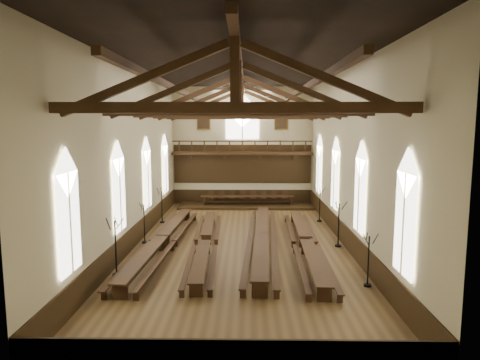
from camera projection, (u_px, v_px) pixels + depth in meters
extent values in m
plane|color=brown|center=(240.00, 245.00, 24.38)|extent=(26.00, 26.00, 0.00)
plane|color=#C6BA95|center=(242.00, 146.00, 36.61)|extent=(12.00, 0.00, 12.00)
plane|color=#C6BA95|center=(232.00, 199.00, 10.83)|extent=(12.00, 0.00, 12.00)
plane|color=#C6BA95|center=(132.00, 158.00, 23.81)|extent=(0.00, 26.00, 26.00)
plane|color=#C6BA95|center=(348.00, 158.00, 23.62)|extent=(0.00, 26.00, 26.00)
plane|color=black|center=(240.00, 66.00, 23.06)|extent=(26.00, 26.00, 0.00)
cube|color=#2F200E|center=(242.00, 197.00, 37.14)|extent=(11.90, 0.08, 1.20)
cube|color=#2F200E|center=(232.00, 360.00, 11.45)|extent=(11.90, 0.08, 1.20)
cube|color=#2F200E|center=(136.00, 235.00, 24.39)|extent=(0.08, 25.90, 1.20)
cube|color=#2F200E|center=(345.00, 236.00, 24.20)|extent=(0.08, 25.90, 1.20)
cube|color=white|center=(69.00, 223.00, 15.10)|extent=(0.05, 1.80, 3.60)
cube|color=white|center=(66.00, 173.00, 14.87)|extent=(0.05, 1.80, 1.80)
cylinder|color=#C6BA95|center=(70.00, 223.00, 15.10)|extent=(0.08, 0.08, 3.60)
cube|color=white|center=(119.00, 195.00, 21.05)|extent=(0.05, 1.80, 3.60)
cube|color=white|center=(118.00, 159.00, 20.81)|extent=(0.05, 1.80, 1.80)
cylinder|color=#C6BA95|center=(120.00, 195.00, 21.05)|extent=(0.08, 0.08, 3.60)
cube|color=white|center=(147.00, 179.00, 27.00)|extent=(0.05, 1.80, 3.60)
cube|color=white|center=(147.00, 151.00, 26.76)|extent=(0.05, 1.80, 1.80)
cylinder|color=#C6BA95|center=(148.00, 179.00, 27.00)|extent=(0.08, 0.08, 3.60)
cube|color=white|center=(165.00, 169.00, 32.94)|extent=(0.05, 1.80, 3.60)
cube|color=white|center=(165.00, 146.00, 32.71)|extent=(0.05, 1.80, 1.80)
cylinder|color=#C6BA95|center=(166.00, 169.00, 32.94)|extent=(0.08, 0.08, 3.60)
cube|color=white|center=(405.00, 225.00, 14.91)|extent=(0.05, 1.80, 3.60)
cube|color=white|center=(407.00, 173.00, 14.68)|extent=(0.05, 1.80, 1.80)
cylinder|color=#C6BA95|center=(403.00, 225.00, 14.92)|extent=(0.08, 0.08, 3.60)
cube|color=white|center=(360.00, 196.00, 20.86)|extent=(0.05, 1.80, 3.60)
cube|color=white|center=(361.00, 159.00, 20.63)|extent=(0.05, 1.80, 1.80)
cylinder|color=#C6BA95|center=(359.00, 196.00, 20.86)|extent=(0.08, 0.08, 3.60)
cube|color=white|center=(335.00, 180.00, 26.81)|extent=(0.05, 1.80, 3.60)
cube|color=white|center=(335.00, 151.00, 26.57)|extent=(0.05, 1.80, 1.80)
cylinder|color=#C6BA95|center=(334.00, 180.00, 26.81)|extent=(0.08, 0.08, 3.60)
cube|color=white|center=(319.00, 170.00, 32.76)|extent=(0.05, 1.80, 3.60)
cube|color=white|center=(319.00, 146.00, 32.52)|extent=(0.05, 1.80, 1.80)
cylinder|color=#C6BA95|center=(318.00, 170.00, 32.76)|extent=(0.08, 0.08, 3.60)
cube|color=white|center=(242.00, 125.00, 36.27)|extent=(2.80, 0.05, 2.40)
cube|color=white|center=(242.00, 110.00, 36.11)|extent=(2.80, 0.05, 2.80)
cylinder|color=#C6BA95|center=(242.00, 125.00, 36.23)|extent=(0.10, 0.10, 2.40)
cube|color=#372611|center=(242.00, 153.00, 36.04)|extent=(11.80, 1.20, 0.20)
cube|color=#2F200E|center=(242.00, 164.00, 36.75)|extent=(11.80, 0.10, 3.30)
cube|color=#372611|center=(242.00, 141.00, 35.37)|extent=(11.60, 0.12, 0.10)
cube|color=#372611|center=(242.00, 152.00, 35.48)|extent=(11.60, 0.12, 0.10)
cube|color=#372611|center=(190.00, 156.00, 36.54)|extent=(0.35, 0.40, 0.50)
cube|color=#372611|center=(225.00, 156.00, 36.49)|extent=(0.35, 0.40, 0.50)
cube|color=#372611|center=(260.00, 156.00, 36.45)|extent=(0.35, 0.40, 0.50)
cube|color=#372611|center=(295.00, 156.00, 36.40)|extent=(0.35, 0.40, 0.50)
cube|color=brown|center=(204.00, 121.00, 36.29)|extent=(1.15, 0.06, 1.45)
cube|color=black|center=(204.00, 121.00, 36.25)|extent=(0.95, 0.04, 1.25)
cube|color=brown|center=(281.00, 121.00, 36.19)|extent=(1.15, 0.06, 1.45)
cube|color=black|center=(281.00, 121.00, 36.15)|extent=(0.95, 0.04, 1.25)
cube|color=#372611|center=(235.00, 108.00, 13.49)|extent=(11.70, 0.35, 0.35)
cube|color=#372611|center=(235.00, 65.00, 13.32)|extent=(0.30, 0.30, 2.40)
cube|color=#372611|center=(143.00, 79.00, 13.42)|extent=(5.44, 0.26, 2.40)
cube|color=#372611|center=(327.00, 78.00, 13.33)|extent=(5.44, 0.26, 2.40)
cube|color=#372611|center=(238.00, 112.00, 18.45)|extent=(11.70, 0.35, 0.35)
cube|color=#372611|center=(238.00, 81.00, 18.28)|extent=(0.30, 0.30, 2.40)
cube|color=#372611|center=(171.00, 91.00, 18.38)|extent=(5.44, 0.26, 2.40)
cube|color=#372611|center=(305.00, 91.00, 18.28)|extent=(5.44, 0.26, 2.40)
cube|color=#372611|center=(240.00, 114.00, 23.40)|extent=(11.70, 0.35, 0.35)
cube|color=#372611|center=(240.00, 90.00, 23.23)|extent=(0.30, 0.30, 2.40)
cube|color=#372611|center=(187.00, 98.00, 23.33)|extent=(5.44, 0.26, 2.40)
cube|color=#372611|center=(293.00, 98.00, 23.24)|extent=(5.44, 0.26, 2.40)
cube|color=#372611|center=(241.00, 116.00, 28.36)|extent=(11.70, 0.35, 0.35)
cube|color=#372611|center=(241.00, 96.00, 28.19)|extent=(0.30, 0.30, 2.40)
cube|color=#372611|center=(198.00, 102.00, 28.29)|extent=(5.44, 0.26, 2.40)
cube|color=#372611|center=(285.00, 102.00, 28.20)|extent=(5.44, 0.26, 2.40)
cube|color=#372611|center=(242.00, 117.00, 33.32)|extent=(11.70, 0.35, 0.35)
cube|color=#372611|center=(242.00, 100.00, 33.15)|extent=(0.30, 0.30, 2.40)
cube|color=#372611|center=(205.00, 105.00, 33.24)|extent=(5.44, 0.26, 2.40)
cube|color=#372611|center=(279.00, 105.00, 33.15)|extent=(5.44, 0.26, 2.40)
cube|color=#372611|center=(178.00, 90.00, 23.29)|extent=(0.25, 25.70, 0.25)
cube|color=#372611|center=(302.00, 90.00, 23.18)|extent=(0.25, 25.70, 0.25)
cube|color=#372611|center=(240.00, 71.00, 23.10)|extent=(0.30, 25.70, 0.30)
cube|color=#372611|center=(147.00, 256.00, 19.97)|extent=(1.03, 7.24, 0.08)
cube|color=#372611|center=(128.00, 291.00, 16.80)|extent=(0.62, 0.11, 0.69)
cube|color=#372611|center=(161.00, 245.00, 23.24)|extent=(0.62, 0.11, 0.69)
cube|color=#372611|center=(147.00, 266.00, 20.03)|extent=(0.35, 6.39, 0.08)
cube|color=#372611|center=(134.00, 262.00, 20.05)|extent=(0.60, 7.22, 0.06)
cube|color=#372611|center=(112.00, 295.00, 16.81)|extent=(0.23, 0.08, 0.40)
cube|color=#372611|center=(150.00, 247.00, 23.35)|extent=(0.23, 0.08, 0.40)
cube|color=#372611|center=(161.00, 263.00, 19.97)|extent=(0.60, 7.22, 0.06)
cube|color=#372611|center=(144.00, 296.00, 16.73)|extent=(0.23, 0.08, 0.40)
cube|color=#372611|center=(173.00, 247.00, 23.28)|extent=(0.23, 0.08, 0.40)
cube|color=#372611|center=(174.00, 221.00, 27.31)|extent=(1.03, 7.24, 0.08)
cube|color=#372611|center=(164.00, 240.00, 24.14)|extent=(0.62, 0.11, 0.69)
cube|color=#372611|center=(182.00, 216.00, 30.58)|extent=(0.62, 0.11, 0.69)
cube|color=#372611|center=(174.00, 228.00, 27.37)|extent=(0.35, 6.39, 0.08)
cube|color=#372611|center=(164.00, 225.00, 27.38)|extent=(0.60, 7.22, 0.06)
cube|color=#372611|center=(153.00, 243.00, 24.14)|extent=(0.23, 0.08, 0.40)
cube|color=#372611|center=(173.00, 218.00, 30.68)|extent=(0.23, 0.08, 0.40)
cube|color=#372611|center=(184.00, 225.00, 27.31)|extent=(0.60, 7.22, 0.06)
cube|color=#372611|center=(175.00, 243.00, 24.07)|extent=(0.23, 0.08, 0.40)
cube|color=#372611|center=(191.00, 218.00, 30.61)|extent=(0.23, 0.08, 0.40)
cube|color=#372611|center=(197.00, 259.00, 19.88)|extent=(0.89, 6.39, 0.07)
cube|color=#372611|center=(189.00, 290.00, 17.08)|extent=(0.54, 0.09, 0.61)
cube|color=#372611|center=(204.00, 248.00, 22.76)|extent=(0.54, 0.09, 0.61)
cube|color=#372611|center=(198.00, 268.00, 19.93)|extent=(0.29, 5.64, 0.07)
cube|color=#372611|center=(185.00, 265.00, 19.90)|extent=(0.51, 6.37, 0.05)
cube|color=#372611|center=(175.00, 293.00, 17.04)|extent=(0.21, 0.07, 0.35)
cube|color=#372611|center=(193.00, 250.00, 22.81)|extent=(0.21, 0.07, 0.35)
cube|color=#372611|center=(210.00, 264.00, 19.92)|extent=(0.51, 6.37, 0.05)
cube|color=#372611|center=(203.00, 293.00, 17.07)|extent=(0.21, 0.07, 0.35)
cube|color=#372611|center=(214.00, 250.00, 22.84)|extent=(0.21, 0.07, 0.35)
cube|color=#372611|center=(211.00, 222.00, 27.21)|extent=(0.89, 6.39, 0.07)
cube|color=#372611|center=(207.00, 240.00, 24.42)|extent=(0.54, 0.09, 0.61)
cube|color=#372611|center=(214.00, 218.00, 30.10)|extent=(0.54, 0.09, 0.61)
cube|color=#372611|center=(211.00, 229.00, 27.27)|extent=(0.29, 5.64, 0.07)
cube|color=#372611|center=(202.00, 227.00, 27.23)|extent=(0.51, 6.37, 0.05)
cube|color=#372611|center=(197.00, 242.00, 24.38)|extent=(0.21, 0.07, 0.35)
cube|color=#372611|center=(206.00, 220.00, 30.15)|extent=(0.21, 0.07, 0.35)
cube|color=#372611|center=(220.00, 226.00, 27.26)|extent=(0.51, 6.37, 0.05)
cube|color=#372611|center=(216.00, 242.00, 24.40)|extent=(0.21, 0.07, 0.35)
cube|color=#372611|center=(222.00, 219.00, 30.17)|extent=(0.21, 0.07, 0.35)
cube|color=#372611|center=(265.00, 253.00, 20.31)|extent=(1.12, 7.61, 0.09)
cube|color=#372611|center=(269.00, 289.00, 16.98)|extent=(0.65, 0.12, 0.73)
cube|color=#372611|center=(262.00, 242.00, 23.74)|extent=(0.65, 0.12, 0.73)
cube|color=#372611|center=(265.00, 264.00, 20.37)|extent=(0.41, 6.71, 0.09)
cube|color=#372611|center=(251.00, 260.00, 20.39)|extent=(0.66, 7.59, 0.06)
cube|color=#372611|center=(252.00, 293.00, 16.99)|extent=(0.25, 0.09, 0.42)
cube|color=#372611|center=(250.00, 244.00, 23.86)|extent=(0.25, 0.09, 0.42)
cube|color=#372611|center=(279.00, 260.00, 20.31)|extent=(0.66, 7.59, 0.06)
cube|color=#372611|center=(286.00, 294.00, 16.90)|extent=(0.25, 0.09, 0.42)
cube|color=#372611|center=(274.00, 245.00, 23.78)|extent=(0.25, 0.09, 0.42)
cube|color=#372611|center=(260.00, 219.00, 27.64)|extent=(1.12, 7.61, 0.09)
cube|color=#372611|center=(262.00, 239.00, 24.32)|extent=(0.65, 0.12, 0.73)
cube|color=#372611|center=(259.00, 214.00, 31.08)|extent=(0.65, 0.12, 0.73)
cube|color=#372611|center=(260.00, 227.00, 27.71)|extent=(0.41, 6.71, 0.09)
cube|color=#372611|center=(250.00, 224.00, 27.73)|extent=(0.66, 7.59, 0.06)
cube|color=#372611|center=(250.00, 242.00, 24.32)|extent=(0.25, 0.09, 0.42)
cube|color=#372611|center=(250.00, 216.00, 31.20)|extent=(0.25, 0.09, 0.42)
cube|color=#372611|center=(271.00, 224.00, 27.64)|extent=(0.66, 7.59, 0.06)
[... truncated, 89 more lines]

